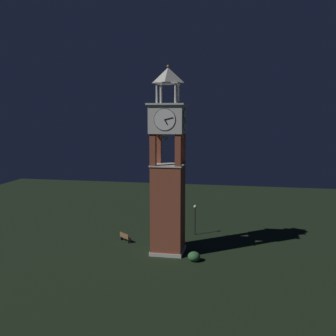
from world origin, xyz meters
TOP-DOWN VIEW (x-y plane):
  - ground at (0.00, 0.00)m, footprint 80.00×80.00m
  - clock_tower at (0.00, -0.00)m, footprint 3.57×3.57m
  - park_bench at (-2.42, -5.21)m, footprint 1.36×1.51m
  - lamp_post at (-6.41, 1.88)m, footprint 0.36×0.36m
  - trash_bin at (-4.81, -2.28)m, footprint 0.52×0.52m
  - shrub_near_entry at (2.01, 2.88)m, footprint 1.18×1.18m

SIDE VIEW (x-z plane):
  - ground at x=0.00m, z-range 0.00..0.00m
  - trash_bin at x=-4.81m, z-range 0.00..0.80m
  - shrub_near_entry at x=2.01m, z-range 0.00..0.90m
  - park_bench at x=-2.42m, z-range 0.01..0.96m
  - lamp_post at x=-6.41m, z-range 0.70..4.17m
  - clock_tower at x=0.00m, z-range -1.61..16.67m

